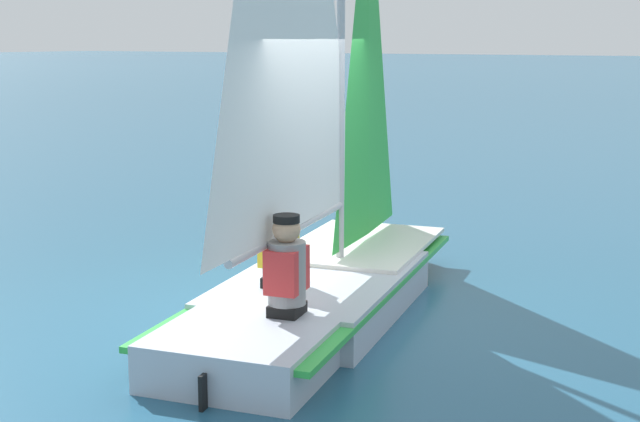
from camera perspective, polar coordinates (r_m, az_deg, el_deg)
The scene contains 4 objects.
ground_plane at distance 8.31m, azimuth 0.00°, elevation -6.55°, with size 260.00×260.00×0.00m, color #235675.
sailboat_main at distance 8.03m, azimuth -0.09°, elevation 0.13°, with size 2.21×4.69×6.15m.
sailor_helm at distance 7.81m, azimuth -2.66°, elevation -2.98°, with size 0.35×0.38×1.16m.
sailor_crew at distance 6.99m, azimuth -2.14°, elevation -4.55°, with size 0.35×0.38×1.16m.
Camera 1 is at (-3.96, 6.86, 2.50)m, focal length 50.00 mm.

